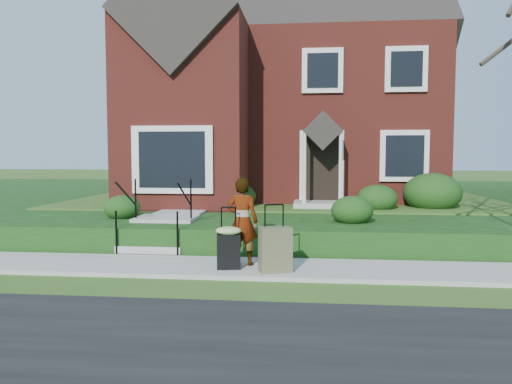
# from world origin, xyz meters

# --- Properties ---
(ground) EXTENTS (120.00, 120.00, 0.00)m
(ground) POSITION_xyz_m (0.00, 0.00, 0.00)
(ground) COLOR #2D5119
(ground) RESTS_ON ground
(sidewalk) EXTENTS (60.00, 1.60, 0.08)m
(sidewalk) POSITION_xyz_m (0.00, 0.00, 0.04)
(sidewalk) COLOR #9E9B93
(sidewalk) RESTS_ON ground
(terrace) EXTENTS (44.00, 20.00, 0.60)m
(terrace) POSITION_xyz_m (4.00, 10.90, 0.30)
(terrace) COLOR black
(terrace) RESTS_ON ground
(walkway) EXTENTS (1.20, 6.00, 0.06)m
(walkway) POSITION_xyz_m (-2.50, 5.00, 0.63)
(walkway) COLOR #9E9B93
(walkway) RESTS_ON terrace
(main_house) EXTENTS (10.40, 10.20, 9.40)m
(main_house) POSITION_xyz_m (-0.21, 9.61, 5.26)
(main_house) COLOR maroon
(main_house) RESTS_ON terrace
(front_steps) EXTENTS (1.40, 2.02, 1.50)m
(front_steps) POSITION_xyz_m (-2.50, 1.84, 0.47)
(front_steps) COLOR #9E9B93
(front_steps) RESTS_ON ground
(foundation_shrubs) EXTENTS (10.03, 4.48, 1.14)m
(foundation_shrubs) POSITION_xyz_m (0.56, 4.95, 1.08)
(foundation_shrubs) COLOR #173911
(foundation_shrubs) RESTS_ON terrace
(woman) EXTENTS (0.66, 0.50, 1.64)m
(woman) POSITION_xyz_m (-0.41, 0.11, 0.90)
(woman) COLOR #999999
(woman) RESTS_ON sidewalk
(suitcase_black) EXTENTS (0.52, 0.45, 1.12)m
(suitcase_black) POSITION_xyz_m (-0.61, -0.26, 0.51)
(suitcase_black) COLOR black
(suitcase_black) RESTS_ON sidewalk
(suitcase_olive) EXTENTS (0.62, 0.46, 1.19)m
(suitcase_olive) POSITION_xyz_m (0.24, -0.41, 0.48)
(suitcase_olive) COLOR brown
(suitcase_olive) RESTS_ON sidewalk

